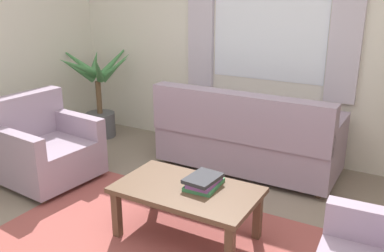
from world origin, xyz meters
The scene contains 9 objects.
ground_plane centered at (0.00, 0.00, 0.00)m, with size 6.24×6.24×0.00m, color gray.
wall_back centered at (0.00, 2.26, 1.30)m, with size 5.32×0.12×2.60m, color silver.
window_with_curtains centered at (0.00, 2.18, 1.45)m, with size 1.98×0.07×1.40m.
area_rug centered at (0.00, 0.00, 0.01)m, with size 2.61×1.69×0.01m, color #9E4C47.
couch centered at (0.02, 1.62, 0.37)m, with size 1.90×0.82×0.92m.
armchair_left centered at (-1.67, 0.39, 0.35)m, with size 0.89×0.91×0.88m.
coffee_table centered at (0.13, 0.19, 0.38)m, with size 1.10×0.64×0.44m.
book_stack_on_table centered at (0.23, 0.27, 0.48)m, with size 0.25×0.33×0.09m.
potted_plant centered at (-2.09, 1.70, 0.56)m, with size 1.18×1.33×1.21m.
Camera 1 is at (1.60, -2.32, 1.91)m, focal length 39.27 mm.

